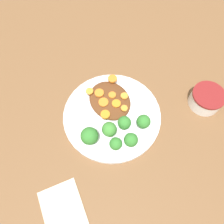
{
  "coord_description": "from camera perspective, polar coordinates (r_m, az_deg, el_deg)",
  "views": [
    {
      "loc": [
        0.23,
        -0.15,
        0.57
      ],
      "look_at": [
        0.0,
        0.0,
        0.03
      ],
      "focal_mm": 35.0,
      "sensor_mm": 36.0,
      "label": 1
    }
  ],
  "objects": [
    {
      "name": "ground_plane",
      "position": [
        0.63,
        -0.0,
        -1.19
      ],
      "size": [
        4.0,
        4.0,
        0.0
      ],
      "primitive_type": "plane",
      "color": "brown"
    },
    {
      "name": "plate",
      "position": [
        0.62,
        -0.0,
        -0.82
      ],
      "size": [
        0.28,
        0.28,
        0.02
      ],
      "color": "white",
      "rests_on": "ground_plane"
    },
    {
      "name": "dip_bowl",
      "position": [
        0.68,
        23.51,
        3.3
      ],
      "size": [
        0.09,
        0.09,
        0.05
      ],
      "color": "white",
      "rests_on": "ground_plane"
    },
    {
      "name": "stew_mound",
      "position": [
        0.63,
        -0.59,
        3.15
      ],
      "size": [
        0.13,
        0.11,
        0.02
      ],
      "primitive_type": "ellipsoid",
      "color": "#5B3319",
      "rests_on": "plate"
    },
    {
      "name": "broccoli_floret_0",
      "position": [
        0.58,
        3.24,
        -2.88
      ],
      "size": [
        0.04,
        0.04,
        0.05
      ],
      "color": "#7FA85B",
      "rests_on": "plate"
    },
    {
      "name": "broccoli_floret_1",
      "position": [
        0.56,
        -5.91,
        -6.26
      ],
      "size": [
        0.05,
        0.05,
        0.06
      ],
      "color": "#759E51",
      "rests_on": "plate"
    },
    {
      "name": "broccoli_floret_2",
      "position": [
        0.56,
        1.0,
        -8.38
      ],
      "size": [
        0.03,
        0.03,
        0.05
      ],
      "color": "#759E51",
      "rests_on": "plate"
    },
    {
      "name": "broccoli_floret_3",
      "position": [
        0.58,
        8.24,
        -2.51
      ],
      "size": [
        0.04,
        0.04,
        0.05
      ],
      "color": "#759E51",
      "rests_on": "plate"
    },
    {
      "name": "broccoli_floret_4",
      "position": [
        0.56,
        4.95,
        -7.33
      ],
      "size": [
        0.04,
        0.04,
        0.05
      ],
      "color": "#7FA85B",
      "rests_on": "plate"
    },
    {
      "name": "broccoli_floret_5",
      "position": [
        0.56,
        -0.72,
        -4.64
      ],
      "size": [
        0.04,
        0.04,
        0.06
      ],
      "color": "#759E51",
      "rests_on": "plate"
    },
    {
      "name": "carrot_slice_0",
      "position": [
        0.61,
        1.13,
        2.24
      ],
      "size": [
        0.02,
        0.02,
        0.0
      ],
      "primitive_type": "cylinder",
      "color": "orange",
      "rests_on": "stew_mound"
    },
    {
      "name": "carrot_slice_1",
      "position": [
        0.65,
        0.12,
        8.67
      ],
      "size": [
        0.03,
        0.03,
        0.01
      ],
      "primitive_type": "cylinder",
      "color": "orange",
      "rests_on": "stew_mound"
    },
    {
      "name": "carrot_slice_2",
      "position": [
        0.61,
        -2.24,
        2.57
      ],
      "size": [
        0.03,
        0.03,
        0.0
      ],
      "primitive_type": "cylinder",
      "color": "orange",
      "rests_on": "stew_mound"
    },
    {
      "name": "carrot_slice_3",
      "position": [
        0.63,
        -3.0,
        5.15
      ],
      "size": [
        0.03,
        0.03,
        0.01
      ],
      "primitive_type": "cylinder",
      "color": "orange",
      "rests_on": "stew_mound"
    },
    {
      "name": "carrot_slice_4",
      "position": [
        0.62,
        0.06,
        4.45
      ],
      "size": [
        0.02,
        0.02,
        0.01
      ],
      "primitive_type": "cylinder",
      "color": "orange",
      "rests_on": "stew_mound"
    },
    {
      "name": "carrot_slice_5",
      "position": [
        0.63,
        -5.88,
        5.42
      ],
      "size": [
        0.02,
        0.02,
        0.0
      ],
      "primitive_type": "cylinder",
      "color": "orange",
      "rests_on": "stew_mound"
    },
    {
      "name": "carrot_slice_6",
      "position": [
        0.59,
        -1.99,
        -0.34
      ],
      "size": [
        0.03,
        0.03,
        0.01
      ],
      "primitive_type": "cylinder",
      "color": "orange",
      "rests_on": "stew_mound"
    },
    {
      "name": "carrot_slice_7",
      "position": [
        0.62,
        3.22,
        4.19
      ],
      "size": [
        0.02,
        0.02,
        0.01
      ],
      "primitive_type": "cylinder",
      "color": "orange",
      "rests_on": "stew_mound"
    },
    {
      "name": "carrot_slice_8",
      "position": [
        0.6,
        3.21,
        0.98
      ],
      "size": [
        0.02,
        0.02,
        0.01
      ],
      "primitive_type": "cylinder",
      "color": "orange",
      "rests_on": "stew_mound"
    },
    {
      "name": "napkin",
      "position": [
        0.58,
        -12.34,
        -24.79
      ],
      "size": [
        0.16,
        0.12,
        0.01
      ],
      "rotation": [
        0.0,
        0.0,
        -0.17
      ],
      "color": "beige",
      "rests_on": "ground_plane"
    }
  ]
}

